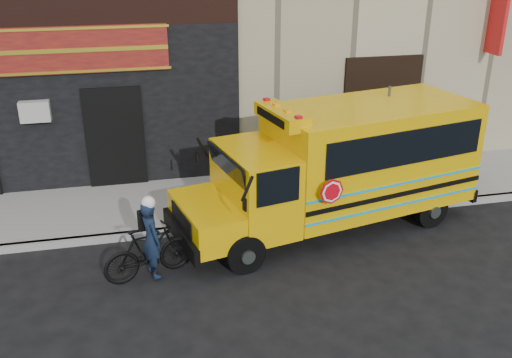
{
  "coord_description": "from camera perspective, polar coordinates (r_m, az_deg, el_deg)",
  "views": [
    {
      "loc": [
        -2.68,
        -8.71,
        6.15
      ],
      "look_at": [
        -0.34,
        1.85,
        1.5
      ],
      "focal_mm": 40.0,
      "sensor_mm": 36.0,
      "label": 1
    }
  ],
  "objects": [
    {
      "name": "curb",
      "position": [
        13.11,
        0.74,
        -4.31
      ],
      "size": [
        40.0,
        0.2,
        0.15
      ],
      "primitive_type": "cube",
      "color": "gray",
      "rests_on": "ground"
    },
    {
      "name": "school_bus",
      "position": [
        12.75,
        8.82,
        1.66
      ],
      "size": [
        7.19,
        3.54,
        2.92
      ],
      "color": "black",
      "rests_on": "ground"
    },
    {
      "name": "cyclist",
      "position": [
        11.06,
        -10.41,
        -6.16
      ],
      "size": [
        0.55,
        0.67,
        1.56
      ],
      "primitive_type": "imported",
      "rotation": [
        0.0,
        0.0,
        1.94
      ],
      "color": "black",
      "rests_on": "ground"
    },
    {
      "name": "ground",
      "position": [
        10.99,
        3.9,
        -10.79
      ],
      "size": [
        120.0,
        120.0,
        0.0
      ],
      "primitive_type": "plane",
      "color": "black",
      "rests_on": "ground"
    },
    {
      "name": "bicycle",
      "position": [
        11.21,
        -10.64,
        -7.18
      ],
      "size": [
        1.87,
        1.01,
        1.08
      ],
      "primitive_type": "imported",
      "rotation": [
        0.0,
        0.0,
        1.87
      ],
      "color": "black",
      "rests_on": "ground"
    },
    {
      "name": "sidewalk",
      "position": [
        14.42,
        -0.62,
        -1.62
      ],
      "size": [
        40.0,
        3.0,
        0.15
      ],
      "primitive_type": "cube",
      "color": "gray",
      "rests_on": "ground"
    },
    {
      "name": "sign_pole",
      "position": [
        13.81,
        12.78,
        3.66
      ],
      "size": [
        0.07,
        0.26,
        2.97
      ],
      "color": "#464E4A",
      "rests_on": "ground"
    }
  ]
}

